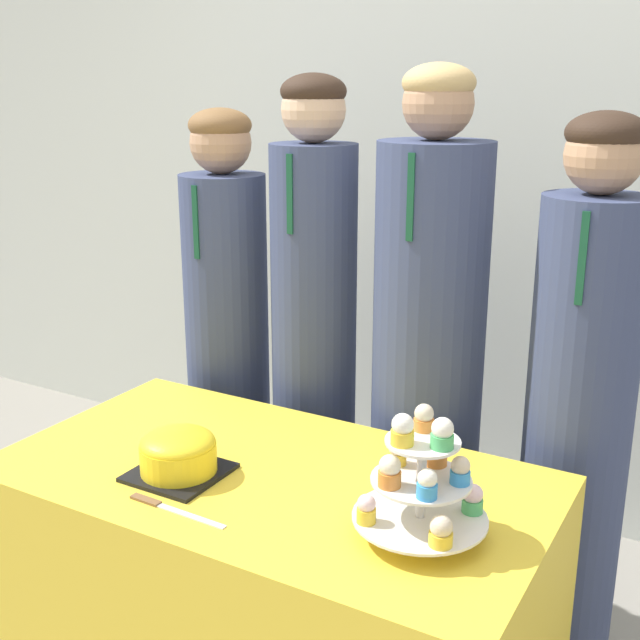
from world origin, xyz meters
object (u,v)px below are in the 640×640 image
(cake_knife, at_px, (162,506))
(student_3, at_px, (577,428))
(round_cake, at_px, (178,453))
(student_1, at_px, (314,360))
(student_0, at_px, (228,358))
(student_2, at_px, (427,385))
(cupcake_stand, at_px, (422,479))

(cake_knife, height_order, student_3, student_3)
(round_cake, xyz_separation_m, student_3, (0.77, 0.68, -0.03))
(cake_knife, relative_size, student_1, 0.16)
(student_0, distance_m, student_1, 0.33)
(round_cake, distance_m, student_2, 0.76)
(student_1, distance_m, student_2, 0.37)
(student_0, height_order, student_2, student_2)
(student_0, xyz_separation_m, student_1, (0.33, 0.00, 0.05))
(cupcake_stand, relative_size, student_1, 0.17)
(student_3, bearing_deg, student_2, 180.00)
(round_cake, height_order, cake_knife, round_cake)
(student_0, bearing_deg, cupcake_stand, -34.05)
(student_0, bearing_deg, cake_knife, -63.07)
(round_cake, xyz_separation_m, student_2, (0.35, 0.68, 0.01))
(student_1, bearing_deg, student_0, -180.00)
(cake_knife, height_order, student_2, student_2)
(cake_knife, xyz_separation_m, cupcake_stand, (0.54, 0.17, 0.13))
(cake_knife, relative_size, student_0, 0.17)
(student_0, relative_size, student_3, 0.99)
(cake_knife, bearing_deg, round_cake, 116.13)
(cupcake_stand, relative_size, student_0, 0.18)
(student_0, height_order, student_3, student_3)
(cupcake_stand, distance_m, student_0, 1.16)
(round_cake, height_order, student_0, student_0)
(cake_knife, bearing_deg, student_0, 118.30)
(cake_knife, bearing_deg, student_2, 72.18)
(student_1, bearing_deg, student_2, 0.00)
(cake_knife, bearing_deg, student_3, 50.43)
(round_cake, relative_size, student_3, 0.13)
(round_cake, distance_m, student_3, 1.03)
(cupcake_stand, xyz_separation_m, student_1, (-0.63, 0.64, -0.05))
(student_2, height_order, student_3, student_2)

